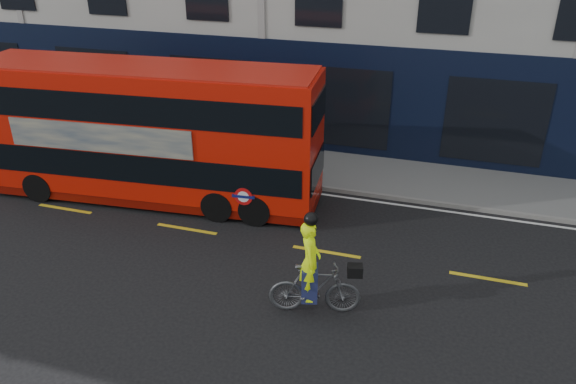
% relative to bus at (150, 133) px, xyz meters
% --- Properties ---
extents(ground, '(120.00, 120.00, 0.00)m').
position_rel_bus_xyz_m(ground, '(1.79, -3.06, -2.10)').
color(ground, black).
rests_on(ground, ground).
extents(pavement, '(60.00, 3.00, 0.12)m').
position_rel_bus_xyz_m(pavement, '(1.79, 3.44, -2.04)').
color(pavement, slate).
rests_on(pavement, ground).
extents(kerb, '(60.00, 0.12, 0.13)m').
position_rel_bus_xyz_m(kerb, '(1.79, 1.94, -2.03)').
color(kerb, gray).
rests_on(kerb, ground).
extents(road_edge_line, '(58.00, 0.10, 0.01)m').
position_rel_bus_xyz_m(road_edge_line, '(1.79, 1.64, -2.09)').
color(road_edge_line, silver).
rests_on(road_edge_line, ground).
extents(lane_dashes, '(58.00, 0.12, 0.01)m').
position_rel_bus_xyz_m(lane_dashes, '(1.79, -1.56, -2.09)').
color(lane_dashes, gold).
rests_on(lane_dashes, ground).
extents(bus, '(10.30, 3.13, 4.09)m').
position_rel_bus_xyz_m(bus, '(0.00, 0.00, 0.00)').
color(bus, red).
rests_on(bus, ground).
extents(cyclist, '(2.08, 1.04, 2.48)m').
position_rel_bus_xyz_m(cyclist, '(6.07, -3.98, -1.27)').
color(cyclist, '#4F5255').
rests_on(cyclist, ground).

